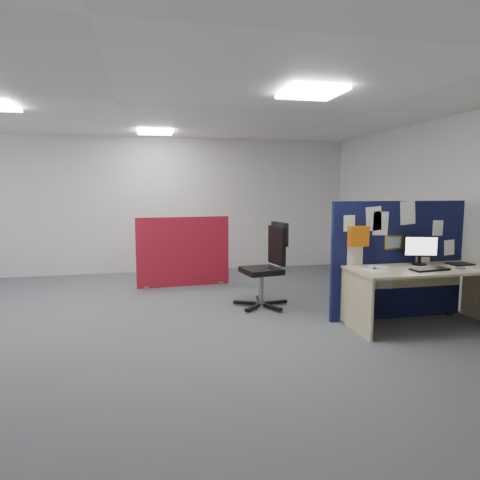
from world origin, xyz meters
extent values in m
plane|color=#56595E|center=(0.00, 0.00, 0.00)|extent=(9.00, 9.00, 0.00)
cube|color=white|center=(0.00, 0.00, 2.70)|extent=(9.00, 7.00, 0.02)
cube|color=silver|center=(0.00, 3.50, 1.35)|extent=(9.00, 0.02, 2.70)
cube|color=silver|center=(0.00, -3.50, 1.35)|extent=(9.00, 0.02, 2.70)
cube|color=silver|center=(4.50, 0.00, 1.35)|extent=(0.02, 7.00, 2.70)
cube|color=white|center=(2.00, -1.00, 2.67)|extent=(0.60, 0.60, 0.04)
cube|color=white|center=(0.50, 2.50, 2.67)|extent=(0.60, 0.60, 0.04)
cube|color=black|center=(3.48, -0.39, 0.76)|extent=(1.85, 0.06, 1.53)
cube|color=gray|center=(2.70, -0.39, 0.02)|extent=(0.08, 0.30, 0.04)
cube|color=gray|center=(4.26, -0.39, 0.02)|extent=(0.08, 0.30, 0.04)
cube|color=white|center=(2.76, -0.42, 1.26)|extent=(0.15, 0.01, 0.20)
cube|color=white|center=(3.09, -0.42, 1.31)|extent=(0.21, 0.01, 0.30)
cube|color=white|center=(3.57, -0.42, 1.38)|extent=(0.21, 0.01, 0.30)
cube|color=white|center=(4.02, -0.42, 1.18)|extent=(0.15, 0.01, 0.20)
cube|color=white|center=(2.85, -0.42, 0.88)|extent=(0.21, 0.01, 0.30)
cube|color=white|center=(3.82, -0.42, 0.78)|extent=(0.21, 0.01, 0.30)
cube|color=white|center=(4.21, -0.42, 0.91)|extent=(0.15, 0.01, 0.20)
cube|color=white|center=(3.29, -0.42, 0.55)|extent=(0.21, 0.01, 0.30)
cube|color=white|center=(3.19, -0.42, 1.25)|extent=(0.21, 0.01, 0.30)
cube|color=gold|center=(3.38, -0.42, 1.00)|extent=(0.24, 0.01, 0.18)
cube|color=orange|center=(2.87, -0.47, 1.10)|extent=(0.25, 0.10, 0.25)
cube|color=tan|center=(3.58, -0.79, 0.71)|extent=(1.83, 0.81, 0.03)
cube|color=tan|center=(2.69, -0.79, 0.35)|extent=(0.03, 0.75, 0.70)
cube|color=tan|center=(3.58, -0.41, 0.55)|extent=(1.65, 0.02, 0.30)
cylinder|color=black|center=(3.65, -0.59, 0.74)|extent=(0.18, 0.18, 0.02)
cube|color=black|center=(3.65, -0.59, 0.79)|extent=(0.04, 0.04, 0.09)
cube|color=black|center=(3.65, -0.59, 0.97)|extent=(0.41, 0.16, 0.26)
cube|color=silver|center=(3.65, -0.61, 0.97)|extent=(0.37, 0.11, 0.22)
cube|color=black|center=(3.55, -0.93, 0.74)|extent=(0.46, 0.22, 0.02)
cube|color=gray|center=(3.95, -0.95, 0.74)|extent=(0.11, 0.08, 0.03)
cube|color=black|center=(4.18, -0.67, 0.74)|extent=(0.29, 0.23, 0.01)
cube|color=maroon|center=(0.92, 2.07, 0.60)|extent=(1.60, 0.17, 1.20)
cube|color=gray|center=(0.27, 2.07, 0.02)|extent=(0.08, 0.30, 0.04)
cube|color=gray|center=(1.58, 2.07, 0.02)|extent=(0.08, 0.30, 0.04)
cube|color=black|center=(2.12, 0.52, 0.04)|extent=(0.33, 0.11, 0.04)
cube|color=black|center=(1.92, 0.72, 0.04)|extent=(0.10, 0.33, 0.04)
cube|color=black|center=(1.67, 0.59, 0.04)|extent=(0.32, 0.20, 0.04)
cube|color=black|center=(1.71, 0.31, 0.04)|extent=(0.27, 0.27, 0.04)
cube|color=black|center=(2.00, 0.27, 0.04)|extent=(0.20, 0.32, 0.04)
cylinder|color=gray|center=(1.88, 0.49, 0.27)|extent=(0.07, 0.07, 0.46)
cube|color=black|center=(1.88, 0.49, 0.53)|extent=(0.58, 0.58, 0.08)
cube|color=black|center=(2.12, 0.52, 0.88)|extent=(0.13, 0.46, 0.55)
cube|color=black|center=(2.17, 0.53, 1.04)|extent=(0.13, 0.42, 0.33)
cube|color=white|center=(2.90, -0.81, 0.73)|extent=(0.24, 0.32, 0.00)
cube|color=white|center=(3.07, -0.64, 0.73)|extent=(0.28, 0.35, 0.00)
cube|color=white|center=(4.06, -0.97, 0.73)|extent=(0.27, 0.34, 0.00)
camera|label=1|loc=(0.30, -5.28, 1.68)|focal=32.00mm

